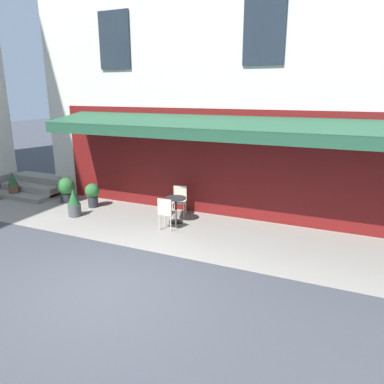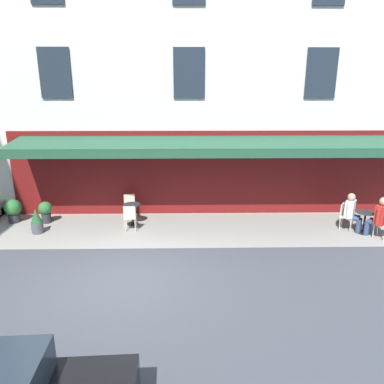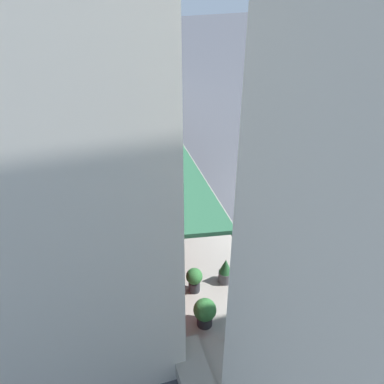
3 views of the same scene
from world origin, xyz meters
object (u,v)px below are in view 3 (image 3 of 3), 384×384
Objects in this scene: cafe_chair_cream_near_door at (146,123)px; potted_plant_under_sign at (205,312)px; cafe_chair_cream_back_row at (159,114)px; cafe_chair_cream_by_window at (142,94)px; seated_companion_in_white at (148,119)px; potted_plant_entrance_right at (194,279)px; cafe_chair_cream_kerbside at (156,217)px; cafe_chair_cream_facing_street at (190,208)px; seated_patron_in_red at (156,112)px; cafe_table_streetside at (143,91)px; cafe_chair_cream_corner_right at (142,87)px; potted_plant_by_steps at (225,271)px; cafe_table_mid_terrace at (151,120)px; cafe_table_near_entrance at (172,213)px.

cafe_chair_cream_near_door is 1.07× the size of potted_plant_under_sign.
cafe_chair_cream_back_row is 1.00× the size of cafe_chair_cream_by_window.
seated_companion_in_white is (-0.18, 0.12, 0.15)m from cafe_chair_cream_near_door.
cafe_chair_cream_by_window is 14.59m from potted_plant_entrance_right.
cafe_chair_cream_kerbside is 0.69× the size of seated_companion_in_white.
seated_patron_in_red reaches higher than cafe_chair_cream_facing_street.
potted_plant_under_sign is at bearing -5.83° from cafe_table_streetside.
potted_plant_under_sign is (4.36, -0.92, -0.07)m from cafe_chair_cream_facing_street.
cafe_chair_cream_near_door reaches higher than cafe_table_streetside.
cafe_chair_cream_back_row is at bearing 172.12° from potted_plant_under_sign.
cafe_chair_cream_kerbside is 12.95m from cafe_chair_cream_corner_right.
potted_plant_by_steps is at bearing -3.50° from cafe_chair_cream_back_row.
cafe_chair_cream_near_door is at bearing -35.40° from seated_companion_in_white.
cafe_chair_cream_corner_right reaches higher than cafe_table_mid_terrace.
cafe_chair_cream_facing_street reaches higher than cafe_table_near_entrance.
potted_plant_entrance_right is (3.16, -0.83, -0.09)m from cafe_chair_cream_facing_street.
potted_plant_under_sign is at bearing -3.80° from cafe_table_near_entrance.
cafe_table_mid_terrace is 12.27m from potted_plant_under_sign.
potted_plant_under_sign is (16.95, -1.76, -0.07)m from cafe_chair_cream_corner_right.
cafe_chair_cream_near_door and cafe_chair_cream_by_window have the same top height.
potted_plant_entrance_right is (10.67, -0.93, -0.25)m from seated_companion_in_white.
potted_plant_by_steps is at bearing -2.60° from cafe_chair_cream_corner_right.
potted_plant_entrance_right is (-1.20, 0.09, -0.02)m from potted_plant_under_sign.
cafe_table_streetside is 0.95× the size of potted_plant_entrance_right.
cafe_chair_cream_kerbside and cafe_chair_cream_near_door have the same top height.
cafe_chair_cream_facing_street is at bearing -2.85° from cafe_chair_cream_by_window.
cafe_chair_cream_kerbside is 1.07× the size of potted_plant_by_steps.
cafe_table_mid_terrace is at bearing 178.89° from potted_plant_by_steps.
cafe_chair_cream_facing_street is 3.27m from potted_plant_entrance_right.
cafe_table_near_entrance is 7.37m from cafe_chair_cream_near_door.
cafe_chair_cream_corner_right is at bearing 171.70° from seated_companion_in_white.
cafe_table_near_entrance is at bearing 176.20° from potted_plant_under_sign.
cafe_chair_cream_kerbside is 1.00× the size of cafe_chair_cream_corner_right.
cafe_chair_cream_near_door is (-7.35, 0.61, 0.06)m from cafe_table_near_entrance.
cafe_table_mid_terrace is at bearing 144.60° from cafe_chair_cream_near_door.
cafe_chair_cream_near_door reaches higher than cafe_table_mid_terrace.
potted_plant_by_steps is (-0.07, 0.96, -0.04)m from potted_plant_entrance_right.
cafe_chair_cream_facing_street reaches higher than potted_plant_under_sign.
potted_plant_entrance_right is (14.52, -1.39, -0.09)m from cafe_chair_cream_by_window.
cafe_chair_cream_kerbside is 7.62m from cafe_chair_cream_near_door.
cafe_table_mid_terrace is 0.55× the size of seated_patron_in_red.
seated_companion_in_white is (0.34, -0.24, 0.21)m from cafe_table_mid_terrace.
seated_patron_in_red is at bearing 130.21° from cafe_table_mid_terrace.
cafe_chair_cream_kerbside is 1.21× the size of cafe_table_streetside.
cafe_chair_cream_facing_street is 8.14m from seated_patron_in_red.
cafe_chair_cream_facing_street is at bearing -5.71° from cafe_chair_cream_back_row.
cafe_chair_cream_corner_right reaches higher than cafe_table_streetside.
cafe_table_near_entrance is 0.95× the size of potted_plant_entrance_right.
cafe_chair_cream_facing_street is 1.26m from cafe_chair_cream_kerbside.
seated_companion_in_white is at bearing -8.26° from cafe_table_streetside.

